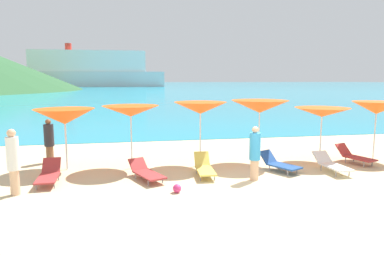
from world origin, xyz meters
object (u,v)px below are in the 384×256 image
(lounge_chair_6, at_px, (146,172))
(beachgoer_0, at_px, (13,160))
(umbrella_4, at_px, (322,112))
(lounge_chair_0, at_px, (49,174))
(umbrella_3, at_px, (260,107))
(cruise_ship, at_px, (89,71))
(umbrella_5, at_px, (377,108))
(lounge_chair_1, at_px, (279,163))
(umbrella_2, at_px, (200,108))
(umbrella_0, at_px, (65,117))
(lounge_chair_5, at_px, (204,167))
(lounge_chair_3, at_px, (331,164))
(beach_ball, at_px, (177,188))
(beachgoer_1, at_px, (49,140))
(umbrella_1, at_px, (131,111))
(lounge_chair_4, at_px, (354,156))
(beachgoer_2, at_px, (255,152))

(lounge_chair_6, xyz_separation_m, beachgoer_0, (-3.57, -0.81, 0.72))
(umbrella_4, bearing_deg, lounge_chair_0, -173.83)
(umbrella_3, xyz_separation_m, cruise_ship, (-21.93, 148.79, 4.96))
(lounge_chair_0, bearing_deg, beachgoer_0, -126.29)
(umbrella_5, distance_m, lounge_chair_1, 4.90)
(beachgoer_0, bearing_deg, umbrella_4, -111.54)
(lounge_chair_6, bearing_deg, umbrella_2, 12.42)
(umbrella_0, distance_m, lounge_chair_5, 5.08)
(lounge_chair_6, bearing_deg, umbrella_4, -13.01)
(lounge_chair_3, relative_size, lounge_chair_6, 0.93)
(lounge_chair_0, relative_size, beach_ball, 6.70)
(umbrella_3, xyz_separation_m, lounge_chair_3, (1.97, -1.66, -1.85))
(cruise_ship, bearing_deg, umbrella_3, -80.46)
(lounge_chair_6, height_order, beachgoer_0, beachgoer_0)
(lounge_chair_0, relative_size, beachgoer_1, 0.98)
(lounge_chair_1, xyz_separation_m, cruise_ship, (-22.17, 150.06, 6.80))
(umbrella_5, xyz_separation_m, lounge_chair_0, (-11.90, -1.03, -1.75))
(umbrella_3, bearing_deg, beachgoer_0, -164.05)
(umbrella_5, bearing_deg, umbrella_1, 178.36)
(umbrella_1, relative_size, umbrella_2, 0.96)
(lounge_chair_1, distance_m, beach_ball, 4.07)
(lounge_chair_0, xyz_separation_m, beach_ball, (3.69, -1.61, -0.16))
(lounge_chair_0, bearing_deg, lounge_chair_6, -6.12)
(lounge_chair_0, distance_m, lounge_chair_3, 9.17)
(umbrella_4, height_order, lounge_chair_4, umbrella_4)
(umbrella_5, height_order, beachgoer_0, umbrella_5)
(lounge_chair_1, bearing_deg, beach_ball, 175.80)
(umbrella_1, relative_size, beachgoer_2, 1.31)
(beachgoer_0, bearing_deg, umbrella_1, -86.79)
(lounge_chair_6, height_order, beachgoer_2, beachgoer_2)
(umbrella_0, relative_size, lounge_chair_4, 1.43)
(umbrella_0, distance_m, beachgoer_2, 6.51)
(umbrella_5, distance_m, lounge_chair_0, 12.07)
(umbrella_2, distance_m, lounge_chair_6, 3.12)
(lounge_chair_5, bearing_deg, cruise_ship, 101.02)
(umbrella_3, xyz_separation_m, beachgoer_0, (-7.85, -2.24, -1.15))
(lounge_chair_1, distance_m, lounge_chair_3, 1.77)
(beachgoer_0, xyz_separation_m, cruise_ship, (-14.08, 151.03, 6.11))
(umbrella_4, distance_m, lounge_chair_1, 2.88)
(umbrella_1, bearing_deg, umbrella_4, -2.12)
(lounge_chair_4, distance_m, beachgoer_1, 11.46)
(lounge_chair_3, distance_m, cruise_ship, 152.49)
(umbrella_2, relative_size, lounge_chair_5, 1.41)
(umbrella_1, xyz_separation_m, lounge_chair_3, (6.66, -1.70, -1.75))
(umbrella_4, relative_size, beachgoer_1, 1.36)
(beachgoer_2, bearing_deg, beachgoer_0, 160.71)
(umbrella_1, bearing_deg, cruise_ship, 96.61)
(umbrella_0, xyz_separation_m, umbrella_4, (9.32, -0.53, 0.03))
(umbrella_0, bearing_deg, beach_ball, -42.76)
(umbrella_3, distance_m, lounge_chair_3, 3.17)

